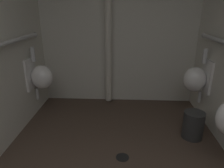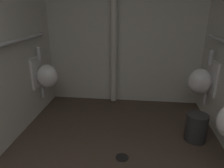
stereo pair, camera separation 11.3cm
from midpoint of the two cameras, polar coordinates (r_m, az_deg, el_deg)
wall_back at (r=3.35m, az=4.45°, el=16.59°), size 2.56×0.06×2.60m
urinal_left_mid at (r=3.10m, az=-16.62°, el=2.24°), size 0.32×0.30×0.76m
urinal_right_far at (r=3.03m, az=24.31°, el=0.83°), size 0.32×0.30×0.76m
standpipe_back_wall at (r=3.25m, az=1.54°, el=16.54°), size 0.11×0.11×2.55m
floor_drain at (r=2.36m, az=4.25°, el=-19.42°), size 0.14×0.14×0.01m
waste_bin at (r=2.73m, az=23.19°, el=-10.94°), size 0.25×0.25×0.34m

